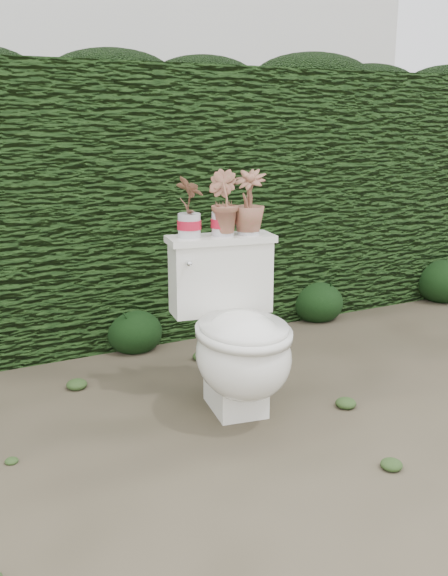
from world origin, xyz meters
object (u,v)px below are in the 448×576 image
potted_plant_left (189,209)px  potted_plant_center (223,205)px  toilet (237,337)px  potted_plant_right (249,204)px

potted_plant_left → potted_plant_center: (0.16, -0.03, 0.01)m
toilet → potted_plant_left: potted_plant_left is taller
toilet → potted_plant_right: (0.17, 0.21, 0.56)m
potted_plant_left → potted_plant_center: size_ratio=0.92×
potted_plant_right → potted_plant_left: bearing=-141.4°
toilet → potted_plant_right: bearing=60.3°
potted_plant_center → potted_plant_right: bearing=-110.9°
toilet → potted_plant_center: potted_plant_center is taller
toilet → potted_plant_left: (-0.11, 0.26, 0.55)m
potted_plant_center → potted_plant_right: 0.13m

